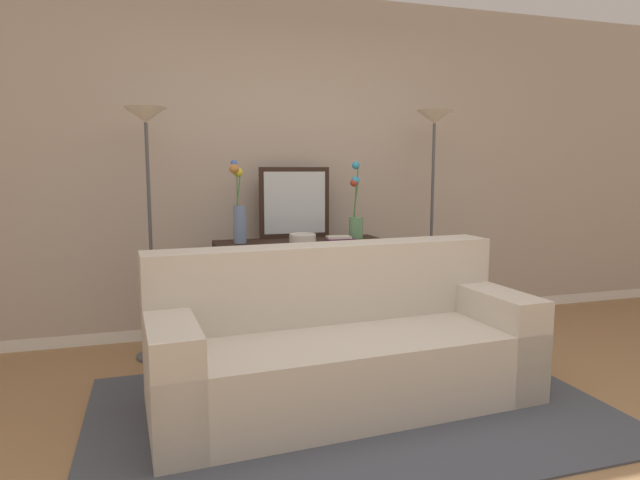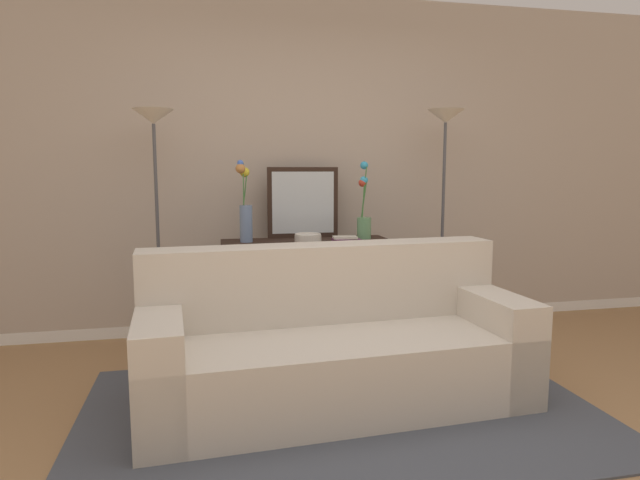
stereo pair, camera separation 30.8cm
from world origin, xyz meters
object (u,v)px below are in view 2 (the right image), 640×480
object	(u,v)px
couch	(334,347)
floor_lamp_left	(155,163)
console_table	(306,271)
book_stack	(346,239)
book_row_under_console	(267,336)
vase_short_flowers	(364,214)
vase_tall_flowers	(245,209)
wall_mirror	(303,203)
fruit_bowl	(308,238)
floor_lamp_right	(444,159)

from	to	relation	value
couch	floor_lamp_left	distance (m)	1.81
console_table	floor_lamp_left	bearing A→B (deg)	-176.64
console_table	book_stack	world-z (taller)	book_stack
book_stack	book_row_under_console	bearing A→B (deg)	169.66
book_stack	vase_short_flowers	bearing A→B (deg)	31.69
vase_tall_flowers	book_stack	size ratio (longest dim) A/B	2.90
couch	wall_mirror	distance (m)	1.49
console_table	vase_short_flowers	size ratio (longest dim) A/B	2.14
vase_tall_flowers	book_stack	distance (m)	0.78
vase_short_flowers	fruit_bowl	bearing A→B (deg)	-165.03
console_table	fruit_bowl	size ratio (longest dim) A/B	6.44
book_stack	book_row_under_console	world-z (taller)	book_stack
couch	book_stack	xyz separation A→B (m)	(0.34, 1.02, 0.49)
couch	vase_tall_flowers	xyz separation A→B (m)	(-0.41, 1.12, 0.71)
couch	console_table	size ratio (longest dim) A/B	1.72
floor_lamp_left	vase_tall_flowers	bearing A→B (deg)	4.80
floor_lamp_left	fruit_bowl	size ratio (longest dim) A/B	8.77
floor_lamp_left	fruit_bowl	bearing A→B (deg)	-3.27
wall_mirror	vase_tall_flowers	world-z (taller)	vase_tall_flowers
console_table	vase_tall_flowers	distance (m)	0.67
console_table	wall_mirror	world-z (taller)	wall_mirror
floor_lamp_right	vase_tall_flowers	bearing A→B (deg)	178.07
floor_lamp_left	wall_mirror	xyz separation A→B (m)	(1.09, 0.23, -0.30)
vase_tall_flowers	book_row_under_console	distance (m)	0.99
fruit_bowl	book_row_under_console	xyz separation A→B (m)	(-0.30, 0.12, -0.77)
couch	floor_lamp_right	size ratio (longest dim) A/B	1.23
couch	floor_lamp_right	world-z (taller)	floor_lamp_right
wall_mirror	floor_lamp_left	bearing A→B (deg)	-168.24
vase_short_flowers	book_stack	bearing A→B (deg)	-148.31
wall_mirror	book_stack	distance (m)	0.46
floor_lamp_left	floor_lamp_right	world-z (taller)	floor_lamp_right
vase_short_flowers	console_table	bearing A→B (deg)	179.99
vase_tall_flowers	vase_short_flowers	size ratio (longest dim) A/B	1.01
couch	fruit_bowl	size ratio (longest dim) A/B	11.06
fruit_bowl	book_row_under_console	size ratio (longest dim) A/B	0.44
book_row_under_console	couch	bearing A→B (deg)	-77.29
floor_lamp_left	fruit_bowl	xyz separation A→B (m)	(1.07, -0.06, -0.54)
wall_mirror	vase_tall_flowers	bearing A→B (deg)	-159.50
wall_mirror	couch	bearing A→B (deg)	-92.68
book_stack	book_row_under_console	distance (m)	0.96
floor_lamp_right	fruit_bowl	size ratio (longest dim) A/B	9.00
vase_tall_flowers	wall_mirror	bearing A→B (deg)	20.50
console_table	vase_short_flowers	bearing A→B (deg)	-0.01
book_row_under_console	wall_mirror	bearing A→B (deg)	27.31
vase_tall_flowers	book_row_under_console	xyz separation A→B (m)	(0.15, 0.01, -0.98)
vase_tall_flowers	book_row_under_console	world-z (taller)	vase_tall_flowers
floor_lamp_left	couch	bearing A→B (deg)	-46.06
fruit_bowl	book_row_under_console	world-z (taller)	fruit_bowl
floor_lamp_right	vase_tall_flowers	world-z (taller)	floor_lamp_right
fruit_bowl	console_table	bearing A→B (deg)	85.19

